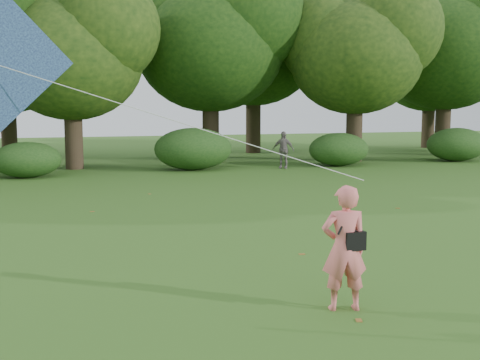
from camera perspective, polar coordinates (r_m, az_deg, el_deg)
name	(u,v)px	position (r m, az deg, el deg)	size (l,w,h in m)	color
ground	(296,293)	(9.30, 5.38, -10.59)	(100.00, 100.00, 0.00)	#265114
man_kite_flyer	(344,248)	(8.43, 9.86, -6.37)	(0.64, 0.42, 1.75)	#EF7170
bystander_right	(283,150)	(27.51, 4.11, 2.86)	(0.99, 0.41, 1.69)	gray
crossbody_bag	(353,240)	(8.43, 10.67, -5.57)	(0.43, 0.20, 0.70)	black
tree_line	(142,51)	(31.54, -9.24, 11.97)	(54.70, 15.30, 9.48)	#3A2D1E
shrub_band	(109,153)	(25.92, -12.29, 2.50)	(39.15, 3.22, 1.88)	#264919
fallen_leaves	(270,244)	(12.41, 2.90, -6.06)	(11.30, 13.72, 0.01)	brown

